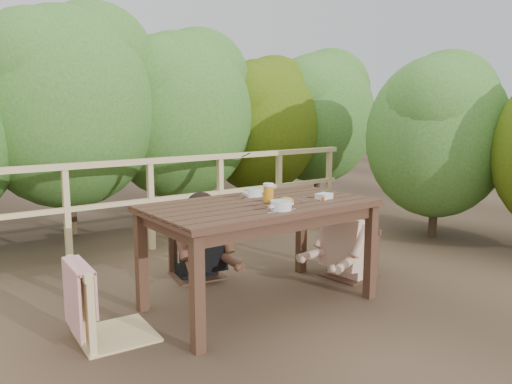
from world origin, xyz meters
TOP-DOWN VIEW (x-y plane):
  - ground at (0.00, 0.00)m, footprint 60.00×60.00m
  - table at (0.00, 0.00)m, footprint 1.75×0.98m
  - chair_left at (-1.15, 0.12)m, footprint 0.55×0.55m
  - chair_far at (-0.06, 0.89)m, footprint 0.51×0.51m
  - chair_right at (1.07, 0.06)m, footprint 0.46×0.46m
  - woman at (-0.06, 0.91)m, footprint 0.59×0.69m
  - diner_right at (1.10, 0.06)m, footprint 0.67×0.57m
  - railing at (0.00, 2.00)m, footprint 5.60×0.10m
  - hedge_row at (0.40, 3.20)m, footprint 6.60×1.60m
  - shrub_side at (3.20, -0.15)m, footprint 1.40×2.20m
  - soup_near at (-0.06, -0.33)m, footprint 0.26×0.26m
  - soup_far at (0.13, 0.26)m, footprint 0.25×0.25m
  - bread_roll at (0.09, -0.21)m, footprint 0.14×0.10m
  - beer_glass at (0.07, -0.02)m, footprint 0.08×0.08m
  - tumbler at (0.28, -0.19)m, footprint 0.06×0.06m
  - butter_tub at (0.51, -0.18)m, footprint 0.16×0.13m

SIDE VIEW (x-z plane):
  - ground at x=0.00m, z-range 0.00..0.00m
  - table at x=0.00m, z-range 0.00..0.81m
  - chair_right at x=1.07m, z-range 0.00..0.84m
  - chair_far at x=-0.06m, z-range 0.00..0.89m
  - railing at x=0.00m, z-range 0.00..1.01m
  - chair_left at x=-1.15m, z-range 0.00..1.04m
  - woman at x=-0.06m, z-range 0.00..1.23m
  - diner_right at x=1.10m, z-range 0.00..1.25m
  - butter_tub at x=0.51m, z-range 0.81..0.87m
  - tumbler at x=0.28m, z-range 0.81..0.88m
  - bread_roll at x=0.09m, z-range 0.81..0.89m
  - soup_far at x=0.13m, z-range 0.81..0.89m
  - soup_near at x=-0.06m, z-range 0.81..0.89m
  - beer_glass at x=0.07m, z-range 0.81..0.97m
  - shrub_side at x=3.20m, z-range 0.00..2.90m
  - hedge_row at x=0.40m, z-range 0.00..3.80m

